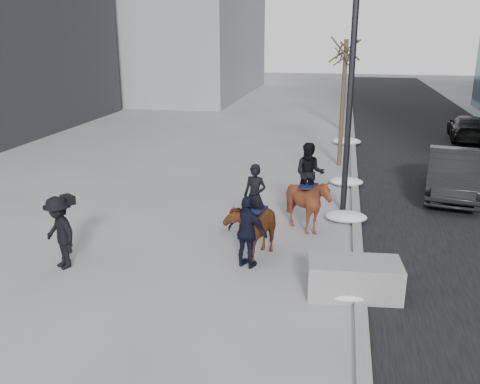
% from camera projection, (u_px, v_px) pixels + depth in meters
% --- Properties ---
extents(ground, '(120.00, 120.00, 0.00)m').
position_uv_depth(ground, '(230.00, 267.00, 12.09)').
color(ground, gray).
rests_on(ground, ground).
extents(road, '(8.00, 90.00, 0.01)m').
position_uv_depth(road, '(457.00, 173.00, 20.11)').
color(road, black).
rests_on(road, ground).
extents(curb, '(0.25, 90.00, 0.12)m').
position_uv_depth(curb, '(354.00, 166.00, 20.85)').
color(curb, gray).
rests_on(curb, ground).
extents(planter, '(2.01, 1.14, 0.77)m').
position_uv_depth(planter, '(354.00, 278.00, 10.69)').
color(planter, gray).
rests_on(planter, ground).
extents(car_near, '(2.35, 4.84, 1.53)m').
position_uv_depth(car_near, '(452.00, 173.00, 17.19)').
color(car_near, black).
rests_on(car_near, ground).
extents(car_far, '(2.23, 4.50, 1.26)m').
position_uv_depth(car_far, '(468.00, 128.00, 26.10)').
color(car_far, black).
rests_on(car_far, ground).
extents(tree_near, '(1.20, 1.20, 5.64)m').
position_uv_depth(tree_near, '(343.00, 97.00, 20.47)').
color(tree_near, '#372B20').
rests_on(tree_near, ground).
extents(tree_far, '(1.20, 1.20, 4.86)m').
position_uv_depth(tree_far, '(344.00, 86.00, 28.35)').
color(tree_far, '#3D2B24').
rests_on(tree_far, ground).
extents(mounted_left, '(1.23, 1.93, 2.31)m').
position_uv_depth(mounted_left, '(254.00, 223.00, 12.45)').
color(mounted_left, '#532410').
rests_on(mounted_left, ground).
extents(mounted_right, '(1.32, 1.49, 2.50)m').
position_uv_depth(mounted_right, '(308.00, 197.00, 13.96)').
color(mounted_right, '#4C240F').
rests_on(mounted_right, ground).
extents(feeder, '(1.11, 1.01, 1.75)m').
position_uv_depth(feeder, '(247.00, 232.00, 11.85)').
color(feeder, black).
rests_on(feeder, ground).
extents(camera_crew, '(1.30, 1.17, 1.75)m').
position_uv_depth(camera_crew, '(60.00, 232.00, 11.81)').
color(camera_crew, black).
rests_on(camera_crew, ground).
extents(lamppost, '(0.25, 0.94, 9.09)m').
position_uv_depth(lamppost, '(353.00, 45.00, 14.43)').
color(lamppost, black).
rests_on(lamppost, ground).
extents(snow_piles, '(1.40, 16.29, 0.36)m').
position_uv_depth(snow_piles, '(346.00, 182.00, 18.38)').
color(snow_piles, silver).
rests_on(snow_piles, ground).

